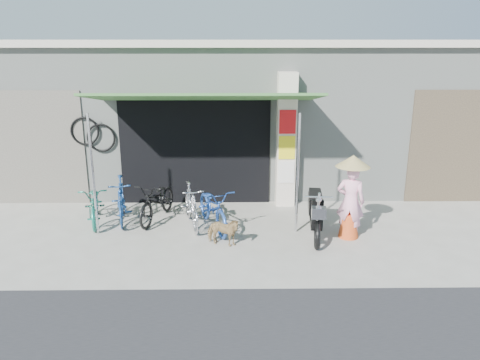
{
  "coord_description": "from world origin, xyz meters",
  "views": [
    {
      "loc": [
        -0.32,
        -7.83,
        3.58
      ],
      "look_at": [
        -0.2,
        1.0,
        1.0
      ],
      "focal_mm": 35.0,
      "sensor_mm": 36.0,
      "label": 1
    }
  ],
  "objects_px": {
    "bike_black": "(158,201)",
    "bike_silver": "(191,205)",
    "nun": "(351,197)",
    "bike_navy": "(213,207)",
    "bike_blue": "(121,200)",
    "bike_teal": "(95,204)",
    "moped": "(316,213)",
    "street_dog": "(223,232)"
  },
  "relations": [
    {
      "from": "bike_blue",
      "to": "street_dog",
      "type": "height_order",
      "value": "bike_blue"
    },
    {
      "from": "bike_teal",
      "to": "moped",
      "type": "bearing_deg",
      "value": -22.8
    },
    {
      "from": "moped",
      "to": "bike_navy",
      "type": "bearing_deg",
      "value": 176.32
    },
    {
      "from": "bike_black",
      "to": "nun",
      "type": "xyz_separation_m",
      "value": [
        3.8,
        -0.96,
        0.38
      ]
    },
    {
      "from": "street_dog",
      "to": "nun",
      "type": "height_order",
      "value": "nun"
    },
    {
      "from": "bike_teal",
      "to": "moped",
      "type": "relative_size",
      "value": 0.89
    },
    {
      "from": "bike_silver",
      "to": "nun",
      "type": "distance_m",
      "value": 3.15
    },
    {
      "from": "bike_navy",
      "to": "street_dog",
      "type": "xyz_separation_m",
      "value": [
        0.21,
        -0.85,
        -0.17
      ]
    },
    {
      "from": "bike_blue",
      "to": "bike_black",
      "type": "height_order",
      "value": "bike_blue"
    },
    {
      "from": "bike_black",
      "to": "moped",
      "type": "height_order",
      "value": "moped"
    },
    {
      "from": "street_dog",
      "to": "nun",
      "type": "distance_m",
      "value": 2.49
    },
    {
      "from": "bike_silver",
      "to": "nun",
      "type": "xyz_separation_m",
      "value": [
        3.07,
        -0.62,
        0.37
      ]
    },
    {
      "from": "street_dog",
      "to": "bike_teal",
      "type": "bearing_deg",
      "value": 84.76
    },
    {
      "from": "bike_silver",
      "to": "bike_navy",
      "type": "relative_size",
      "value": 0.87
    },
    {
      "from": "nun",
      "to": "bike_navy",
      "type": "bearing_deg",
      "value": 10.38
    },
    {
      "from": "bike_navy",
      "to": "moped",
      "type": "xyz_separation_m",
      "value": [
        1.99,
        -0.36,
        0.01
      ]
    },
    {
      "from": "bike_black",
      "to": "bike_silver",
      "type": "xyz_separation_m",
      "value": [
        0.73,
        -0.35,
        0.02
      ]
    },
    {
      "from": "bike_black",
      "to": "bike_silver",
      "type": "relative_size",
      "value": 1.1
    },
    {
      "from": "bike_silver",
      "to": "bike_navy",
      "type": "height_order",
      "value": "same"
    },
    {
      "from": "bike_teal",
      "to": "street_dog",
      "type": "bearing_deg",
      "value": -38.07
    },
    {
      "from": "bike_blue",
      "to": "street_dog",
      "type": "distance_m",
      "value": 2.5
    },
    {
      "from": "bike_silver",
      "to": "bike_black",
      "type": "bearing_deg",
      "value": 140.34
    },
    {
      "from": "bike_blue",
      "to": "bike_silver",
      "type": "distance_m",
      "value": 1.51
    },
    {
      "from": "bike_silver",
      "to": "nun",
      "type": "bearing_deg",
      "value": -25.81
    },
    {
      "from": "bike_black",
      "to": "bike_blue",
      "type": "bearing_deg",
      "value": -161.15
    },
    {
      "from": "bike_black",
      "to": "bike_navy",
      "type": "relative_size",
      "value": 0.97
    },
    {
      "from": "bike_blue",
      "to": "nun",
      "type": "distance_m",
      "value": 4.65
    },
    {
      "from": "bike_black",
      "to": "bike_navy",
      "type": "distance_m",
      "value": 1.28
    },
    {
      "from": "bike_silver",
      "to": "bike_blue",
      "type": "bearing_deg",
      "value": 154.28
    },
    {
      "from": "bike_teal",
      "to": "bike_silver",
      "type": "height_order",
      "value": "bike_silver"
    },
    {
      "from": "bike_blue",
      "to": "bike_navy",
      "type": "relative_size",
      "value": 0.92
    },
    {
      "from": "bike_silver",
      "to": "street_dog",
      "type": "relative_size",
      "value": 2.25
    },
    {
      "from": "bike_teal",
      "to": "nun",
      "type": "distance_m",
      "value": 5.16
    },
    {
      "from": "bike_navy",
      "to": "bike_teal",
      "type": "bearing_deg",
      "value": 151.85
    },
    {
      "from": "bike_navy",
      "to": "bike_silver",
      "type": "bearing_deg",
      "value": 143.31
    },
    {
      "from": "nun",
      "to": "bike_black",
      "type": "bearing_deg",
      "value": 6.58
    },
    {
      "from": "bike_navy",
      "to": "nun",
      "type": "bearing_deg",
      "value": -30.29
    },
    {
      "from": "bike_silver",
      "to": "bike_navy",
      "type": "distance_m",
      "value": 0.47
    },
    {
      "from": "bike_blue",
      "to": "bike_teal",
      "type": "bearing_deg",
      "value": 176.25
    },
    {
      "from": "moped",
      "to": "bike_teal",
      "type": "bearing_deg",
      "value": 177.35
    },
    {
      "from": "bike_teal",
      "to": "bike_navy",
      "type": "height_order",
      "value": "bike_navy"
    },
    {
      "from": "bike_teal",
      "to": "bike_silver",
      "type": "relative_size",
      "value": 1.06
    }
  ]
}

